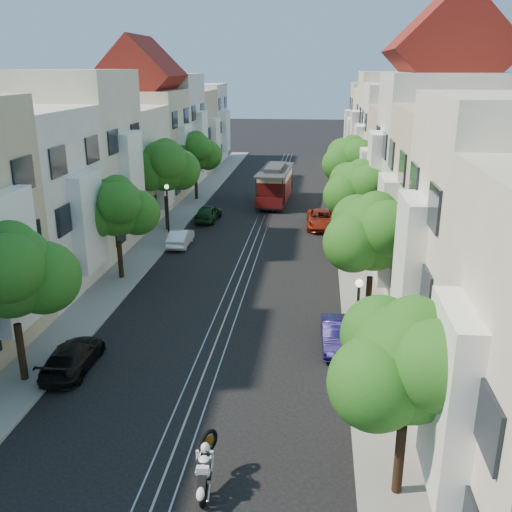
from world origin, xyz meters
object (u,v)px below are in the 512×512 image
(tree_w_c, at_px, (165,167))
(parked_car_w_near, at_px, (73,357))
(tree_w_d, at_px, (196,152))
(parked_car_w_far, at_px, (208,213))
(tree_e_c, at_px, (359,190))
(tree_e_d, at_px, (352,160))
(tree_e_b, at_px, (374,235))
(lamp_west, at_px, (167,204))
(parked_car_w_mid, at_px, (180,238))
(cable_car, at_px, (275,183))
(lamp_east, at_px, (358,313))
(tree_w_a, at_px, (11,273))
(sportbike_rider, at_px, (205,465))
(parked_car_e_mid, at_px, (336,335))
(tree_w_b, at_px, (117,209))
(parked_car_e_far, at_px, (321,219))
(tree_e_a, at_px, (410,366))

(tree_w_c, height_order, parked_car_w_near, tree_w_c)
(tree_w_d, bearing_deg, parked_car_w_far, -71.50)
(tree_e_c, bearing_deg, tree_e_d, 90.00)
(tree_e_b, bearing_deg, lamp_west, 136.15)
(parked_car_w_mid, height_order, parked_car_w_far, parked_car_w_far)
(tree_e_b, relative_size, cable_car, 0.77)
(lamp_east, bearing_deg, tree_w_a, -171.43)
(tree_w_c, bearing_deg, parked_car_w_mid, -63.71)
(sportbike_rider, xyz_separation_m, parked_car_e_mid, (4.16, 9.94, -0.31))
(sportbike_rider, height_order, parked_car_e_mid, sportbike_rider)
(lamp_east, height_order, parked_car_w_mid, lamp_east)
(tree_w_a, distance_m, lamp_west, 20.13)
(tree_w_c, relative_size, parked_car_w_far, 1.75)
(parked_car_w_near, bearing_deg, tree_e_c, -128.64)
(tree_e_c, height_order, lamp_east, tree_e_c)
(lamp_west, relative_size, sportbike_rider, 1.94)
(sportbike_rider, height_order, cable_car, cable_car)
(parked_car_e_mid, bearing_deg, cable_car, 97.71)
(sportbike_rider, bearing_deg, parked_car_w_near, 133.55)
(lamp_east, distance_m, parked_car_w_mid, 20.71)
(cable_car, distance_m, parked_car_w_near, 32.90)
(tree_e_c, bearing_deg, parked_car_w_far, 145.09)
(tree_e_d, distance_m, tree_w_b, 22.28)
(parked_car_e_far, distance_m, parked_car_w_near, 26.19)
(parked_car_w_near, bearing_deg, tree_e_a, 153.12)
(tree_e_c, distance_m, lamp_west, 13.82)
(tree_e_b, distance_m, parked_car_e_far, 18.77)
(tree_e_a, relative_size, tree_e_b, 0.94)
(tree_w_b, distance_m, parked_car_w_far, 14.94)
(tree_w_d, relative_size, lamp_west, 1.57)
(tree_w_d, height_order, lamp_east, tree_w_d)
(tree_e_a, height_order, sportbike_rider, tree_e_a)
(tree_w_c, xyz_separation_m, lamp_east, (13.44, -20.98, -2.22))
(tree_e_d, xyz_separation_m, parked_car_e_mid, (-1.66, -24.54, -4.25))
(parked_car_e_mid, relative_size, parked_car_e_far, 0.75)
(tree_e_d, bearing_deg, sportbike_rider, -99.58)
(tree_e_a, height_order, parked_car_w_far, tree_e_a)
(tree_w_b, bearing_deg, parked_car_e_mid, -30.61)
(tree_w_c, xyz_separation_m, tree_w_d, (-0.00, 11.00, -0.47))
(tree_e_d, bearing_deg, tree_e_b, -90.00)
(sportbike_rider, height_order, parked_car_w_near, sportbike_rider)
(tree_e_a, xyz_separation_m, tree_e_d, (0.00, 34.00, 0.47))
(tree_e_d, distance_m, parked_car_w_far, 12.82)
(lamp_west, bearing_deg, tree_e_d, 33.50)
(tree_e_a, height_order, tree_w_c, tree_w_c)
(tree_w_b, xyz_separation_m, parked_car_w_near, (1.54, -10.83, -3.79))
(tree_w_a, relative_size, tree_w_b, 1.07)
(tree_w_a, height_order, parked_car_w_mid, tree_w_a)
(tree_e_a, xyz_separation_m, parked_car_w_mid, (-12.47, 24.09, -3.78))
(tree_e_a, xyz_separation_m, parked_car_w_near, (-12.86, 6.17, -3.79))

